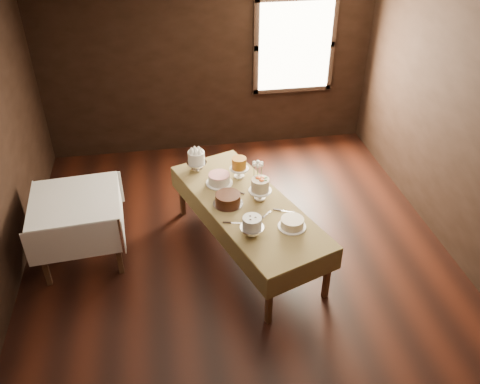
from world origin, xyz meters
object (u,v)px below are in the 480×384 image
Objects in this scene: cake_lattice at (219,179)px; cake_server_b at (288,212)px; cake_server_e at (238,223)px; cake_caramel at (239,168)px; cake_meringue at (197,161)px; cake_chocolate at (228,200)px; cake_cream at (292,223)px; cake_server_d at (257,186)px; cake_server_a at (267,214)px; display_table at (247,207)px; side_table at (75,206)px; flower_vase at (257,182)px; cake_flowers at (260,190)px; cake_swirl at (252,227)px; cake_server_c at (232,190)px.

cake_lattice reaches higher than cake_server_b.
cake_caramel is at bearing 92.98° from cake_server_e.
cake_meringue is 0.84m from cake_chocolate.
cake_cream reaches higher than cake_server_d.
cake_lattice is at bearing 79.26° from cake_server_a.
display_table is at bearing 78.45° from cake_server_e.
cake_server_e is at bearing -18.65° from side_table.
flower_vase is at bearing 75.99° from cake_server_e.
cake_server_b is at bearing -49.15° from cake_meringue.
cake_server_e is at bearing -74.09° from cake_meringue.
side_table is at bearing -172.57° from cake_lattice.
cake_chocolate reaches higher than cake_lattice.
side_table is at bearing -167.59° from cake_server_b.
cake_chocolate reaches higher than cake_cream.
cake_caramel is 0.95× the size of cake_flowers.
cake_chocolate reaches higher than cake_server_a.
cake_server_d is (0.01, 0.57, 0.00)m from cake_server_a.
cake_swirl is at bearing -121.12° from cake_server_b.
cake_swirl is at bearing -104.82° from flower_vase.
cake_meringue is 1.39m from cake_server_b.
cake_server_e is at bearing 177.39° from cake_server_d.
side_table is at bearing 156.61° from cake_swirl.
cake_server_c is at bearing 77.01° from cake_server_a.
cake_server_b and cake_server_c have the same top height.
cake_cream reaches higher than cake_server_c.
cake_server_d is at bearing -16.06° from cake_lattice.
side_table is 2.42m from cake_cream.
cake_server_c is at bearing -114.39° from cake_caramel.
cake_chocolate is 0.68m from cake_server_b.
cake_server_a is 1.00× the size of cake_server_c.
cake_server_a is at bearing 160.76° from cake_server_c.
cake_lattice is 0.46m from cake_server_d.
cake_chocolate is 0.29m from cake_server_c.
cake_server_c is (-0.12, 0.28, 0.06)m from display_table.
cake_lattice is 0.97m from cake_server_b.
cake_meringue is at bearing 154.88° from cake_server_b.
cake_lattice reaches higher than display_table.
side_table is 4.34× the size of cake_server_b.
cake_chocolate reaches higher than cake_server_c.
display_table is at bearing -3.68° from cake_chocolate.
cake_server_c is 0.64m from cake_server_e.
cake_server_a is (0.17, -0.81, -0.11)m from cake_caramel.
cake_meringue is 1.23× the size of cake_server_d.
cake_cream is at bearing -40.67° from cake_chocolate.
cake_server_d is at bearing 60.48° from display_table.
cake_chocolate reaches higher than cake_server_b.
cake_caramel is 0.91m from cake_server_b.
cake_flowers reaches higher than cake_chocolate.
cake_flowers is 0.26m from flower_vase.
cake_server_e is (0.33, -1.16, -0.12)m from cake_meringue.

